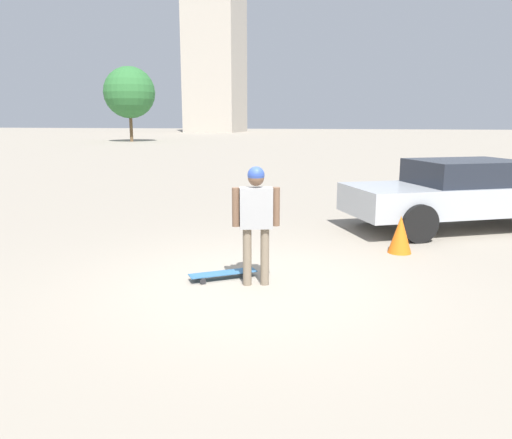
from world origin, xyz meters
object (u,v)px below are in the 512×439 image
Objects in this scene: person at (256,212)px; car_parked_near at (460,193)px; traffic_cone at (400,234)px; skateboard at (223,274)px.

person reaches higher than car_parked_near.
car_parked_near is at bearing -29.77° from traffic_cone.
person reaches higher than traffic_cone.
person is 1.05m from skateboard.
traffic_cone is (2.10, -1.97, -0.68)m from person.
person is 2.53× the size of traffic_cone.
person is at bearing 26.79° from car_parked_near.
car_parked_near is 7.67× the size of traffic_cone.
traffic_cone is (1.96, -2.46, 0.24)m from skateboard.
skateboard is at bearing 21.86° from car_parked_near.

